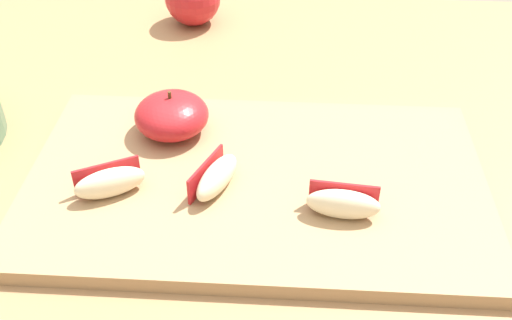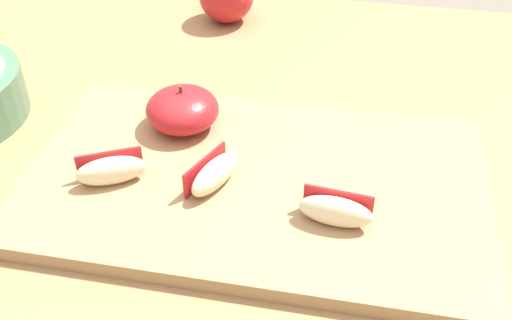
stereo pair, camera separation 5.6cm
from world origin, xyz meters
The scene contains 6 objects.
dining_table centered at (0.00, 0.00, 0.66)m, with size 1.31×0.81×0.77m.
cutting_board centered at (0.06, -0.05, 0.78)m, with size 0.43×0.26×0.02m.
apple_half_skin_up centered at (-0.03, 0.02, 0.81)m, with size 0.08×0.08×0.05m.
apple_wedge_middle centered at (0.13, -0.09, 0.80)m, with size 0.07×0.03×0.03m.
apple_wedge_back centered at (-0.07, -0.08, 0.80)m, with size 0.07×0.05×0.03m.
apple_wedge_front centered at (0.02, -0.07, 0.80)m, with size 0.05×0.07×0.03m.
Camera 2 is at (0.14, -0.48, 1.16)m, focal length 42.79 mm.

